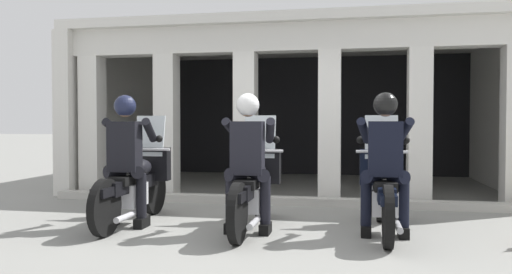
% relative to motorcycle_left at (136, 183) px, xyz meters
% --- Properties ---
extents(ground_plane, '(80.00, 80.00, 0.00)m').
position_rel_motorcycle_left_xyz_m(ground_plane, '(1.51, 3.01, -0.50)').
color(ground_plane, gray).
extents(station_building, '(7.95, 4.79, 3.00)m').
position_rel_motorcycle_left_xyz_m(station_building, '(1.63, 4.47, 1.37)').
color(station_building, black).
rests_on(station_building, ground).
extents(kerb_strip, '(7.45, 0.24, 0.12)m').
position_rel_motorcycle_left_xyz_m(kerb_strip, '(1.63, 1.68, -0.44)').
color(kerb_strip, '#B7B5AD').
rests_on(kerb_strip, ground).
extents(motorcycle_left, '(0.62, 2.04, 1.35)m').
position_rel_motorcycle_left_xyz_m(motorcycle_left, '(0.00, 0.00, 0.00)').
color(motorcycle_left, black).
rests_on(motorcycle_left, ground).
extents(police_officer_left, '(0.63, 0.61, 1.58)m').
position_rel_motorcycle_left_xyz_m(police_officer_left, '(-0.00, -0.28, 0.44)').
color(police_officer_left, black).
rests_on(police_officer_left, ground).
extents(motorcycle_center, '(0.62, 2.04, 1.35)m').
position_rel_motorcycle_left_xyz_m(motorcycle_center, '(1.51, -0.06, 0.00)').
color(motorcycle_center, black).
rests_on(motorcycle_center, ground).
extents(police_officer_center, '(0.63, 0.61, 1.58)m').
position_rel_motorcycle_left_xyz_m(police_officer_center, '(1.51, -0.34, 0.44)').
color(police_officer_center, black).
rests_on(police_officer_center, ground).
extents(motorcycle_right, '(0.62, 2.04, 1.35)m').
position_rel_motorcycle_left_xyz_m(motorcycle_right, '(3.02, 0.05, 0.00)').
color(motorcycle_right, black).
rests_on(motorcycle_right, ground).
extents(police_officer_right, '(0.63, 0.61, 1.58)m').
position_rel_motorcycle_left_xyz_m(police_officer_right, '(3.02, -0.23, 0.44)').
color(police_officer_right, black).
rests_on(police_officer_right, ground).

